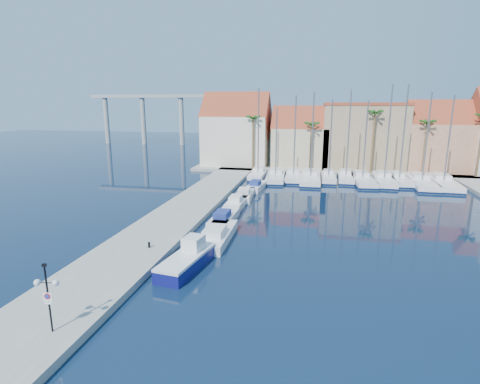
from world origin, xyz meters
name	(u,v)px	position (x,y,z in m)	size (l,w,h in m)	color
ground	(235,280)	(0.00, 0.00, 0.00)	(260.00, 260.00, 0.00)	black
quay_west	(180,214)	(-9.00, 13.50, 0.25)	(6.00, 77.00, 0.50)	gray
shore_north	(343,168)	(10.00, 48.00, 0.25)	(54.00, 16.00, 0.50)	gray
lamp_post	(47,288)	(-7.64, -8.37, 2.93)	(1.24, 0.48, 3.70)	black
bollard	(149,245)	(-7.77, 3.20, 0.73)	(0.18, 0.18, 0.46)	black
fishing_boat	(188,259)	(-3.83, 1.19, 0.69)	(2.83, 6.18, 2.09)	navy
motorboat_west_0	(216,235)	(-3.24, 7.07, 0.51)	(2.52, 7.40, 1.40)	white
motorboat_west_1	(224,218)	(-3.86, 12.06, 0.51)	(2.02, 6.05, 1.40)	white
motorboat_west_2	(237,202)	(-3.91, 18.50, 0.51)	(1.87, 5.78, 1.40)	white
motorboat_west_3	(245,194)	(-3.71, 22.50, 0.51)	(2.25, 6.16, 1.40)	white
motorboat_west_4	(256,186)	(-3.11, 27.78, 0.51)	(2.25, 5.80, 1.40)	white
sailboat_0	(258,174)	(-4.18, 36.70, 0.63)	(2.42, 8.83, 14.10)	white
sailboat_1	(276,176)	(-1.20, 35.49, 0.56)	(3.42, 10.61, 11.18)	white
sailboat_2	(294,176)	(1.60, 36.07, 0.61)	(2.59, 9.11, 12.97)	white
sailboat_3	(311,178)	(4.26, 35.28, 0.58)	(3.03, 11.27, 13.45)	white
sailboat_4	(328,177)	(6.99, 36.25, 0.62)	(2.24, 8.16, 12.37)	white
sailboat_5	(346,177)	(9.65, 36.92, 0.63)	(2.57, 8.73, 13.84)	white
sailboat_6	(362,179)	(11.93, 35.72, 0.57)	(3.67, 10.97, 12.32)	white
sailboat_7	(384,179)	(15.19, 36.06, 0.60)	(3.46, 10.97, 14.52)	white
sailboat_8	(398,179)	(17.34, 36.45, 0.64)	(3.04, 9.09, 14.48)	white
sailboat_9	(421,182)	(20.29, 35.44, 0.57)	(3.55, 11.78, 13.42)	white
sailboat_10	(442,182)	(23.25, 35.59, 0.57)	(3.82, 12.03, 12.95)	white
building_0	(237,132)	(-10.00, 47.00, 6.52)	(12.30, 9.00, 13.50)	beige
building_1	(301,140)	(2.00, 47.00, 5.30)	(10.30, 8.00, 11.00)	#C2B289
building_2	(363,135)	(13.00, 48.00, 6.26)	(14.20, 10.20, 11.50)	#9E8061
building_3	(436,139)	(25.00, 47.00, 5.86)	(10.30, 8.00, 12.00)	#B5755C
palm_0	(253,120)	(-6.00, 42.00, 9.08)	(2.60, 2.60, 10.15)	brown
palm_1	(312,126)	(4.00, 42.00, 8.14)	(2.60, 2.60, 9.15)	brown
palm_2	(375,115)	(14.00, 42.00, 10.02)	(2.60, 2.60, 11.15)	brown
palm_3	(427,124)	(22.00, 42.00, 8.61)	(2.60, 2.60, 9.65)	brown
viaduct	(165,109)	(-39.07, 82.00, 10.25)	(48.00, 2.20, 14.45)	#9E9E99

